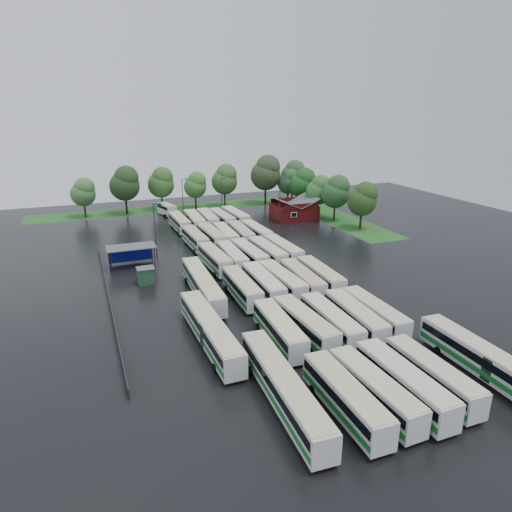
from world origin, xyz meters
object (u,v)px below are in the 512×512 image
object	(u,v)px
brick_building	(294,211)
minibus	(167,209)
artic_bus_west_a	(283,387)
artic_bus_east	(489,363)

from	to	relation	value
brick_building	minibus	distance (m)	31.93
brick_building	artic_bus_west_a	distance (m)	73.40
brick_building	artic_bus_east	distance (m)	70.34
brick_building	artic_bus_west_a	bearing A→B (deg)	-116.66
minibus	artic_bus_east	bearing A→B (deg)	-92.26
artic_bus_east	minibus	distance (m)	85.71
artic_bus_east	minibus	bearing A→B (deg)	101.83
brick_building	minibus	xyz separation A→B (m)	(-28.31, 14.78, -0.26)
artic_bus_west_a	artic_bus_east	world-z (taller)	artic_bus_west_a
brick_building	artic_bus_east	size ratio (longest dim) A/B	0.57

